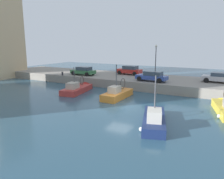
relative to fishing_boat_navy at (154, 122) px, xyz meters
The scene contains 11 objects.
water_surface 5.85m from the fishing_boat_navy, 54.90° to the left, with size 80.00×80.00×0.00m, color #2D5166.
quay_wall 15.63m from the fishing_boat_navy, 17.85° to the left, with size 9.00×56.00×1.20m, color gray.
fishing_boat_navy is the anchor object (origin of this frame).
fishing_boat_red 14.05m from the fishing_boat_navy, 62.43° to the left, with size 6.49×3.06×4.22m.
fishing_boat_orange 8.88m from the fishing_boat_navy, 45.56° to the left, with size 5.85×2.06×4.72m.
parked_car_red 19.45m from the fishing_boat_navy, 30.20° to the left, with size 2.05×4.06×1.46m.
parked_car_silver 15.97m from the fishing_boat_navy, 13.20° to the right, with size 2.12×4.07×1.32m.
parked_car_blue 13.07m from the fishing_boat_navy, 19.73° to the left, with size 2.07×4.30×1.36m.
parked_car_green 20.48m from the fishing_boat_navy, 51.84° to the left, with size 1.95×4.02×1.35m.
mooring_bollard_north 21.67m from the fishing_boat_navy, 60.30° to the left, with size 0.28×0.28×0.55m, color #2D2D33.
quay_streetlamp 17.73m from the fishing_boat_navy, 17.89° to the left, with size 0.36×0.36×4.83m.
Camera 1 is at (-19.46, -9.85, 6.20)m, focal length 35.29 mm.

